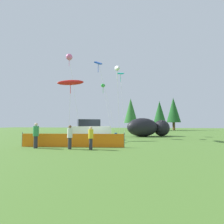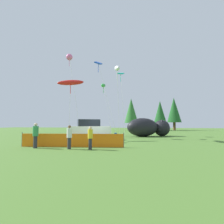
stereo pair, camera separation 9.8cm
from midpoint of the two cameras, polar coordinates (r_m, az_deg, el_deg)
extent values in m
plane|color=#4C752D|center=(17.97, -3.70, -9.60)|extent=(120.00, 120.00, 0.00)
cube|color=white|center=(20.05, -6.97, -6.44)|extent=(4.72, 3.61, 1.28)
cube|color=#1E232D|center=(19.99, -7.57, -3.51)|extent=(2.90, 2.58, 0.77)
cylinder|color=black|center=(21.20, -3.71, -7.93)|extent=(0.63, 0.49, 0.58)
cylinder|color=black|center=(19.49, -2.57, -8.30)|extent=(0.63, 0.49, 0.58)
cylinder|color=black|center=(20.78, -11.12, -7.95)|extent=(0.63, 0.49, 0.58)
cylinder|color=black|center=(19.03, -10.64, -8.35)|extent=(0.63, 0.49, 0.58)
cube|color=#1959A5|center=(16.85, 2.15, -8.53)|extent=(0.71, 0.71, 0.03)
cube|color=#1959A5|center=(16.95, 1.34, -7.65)|extent=(0.20, 0.51, 0.50)
cylinder|color=#A5A5AD|center=(16.97, 3.24, -9.22)|extent=(0.02, 0.02, 0.43)
cylinder|color=#A5A5AD|center=(16.55, 2.50, -9.36)|extent=(0.02, 0.02, 0.43)
cylinder|color=#A5A5AD|center=(17.18, 1.81, -9.15)|extent=(0.02, 0.02, 0.43)
cylinder|color=#A5A5AD|center=(16.77, 1.04, -9.29)|extent=(0.02, 0.02, 0.43)
ellipsoid|color=black|center=(25.09, 10.09, -4.93)|extent=(5.30, 4.48, 2.60)
ellipsoid|color=white|center=(25.11, 10.11, -6.27)|extent=(3.53, 3.12, 1.17)
sphere|color=black|center=(26.65, 16.03, -5.05)|extent=(2.34, 2.34, 2.34)
cone|color=black|center=(27.22, 15.89, -3.05)|extent=(0.66, 0.66, 0.70)
cone|color=black|center=(26.06, 16.11, -3.02)|extent=(0.66, 0.66, 0.70)
cube|color=orange|center=(14.08, -12.78, -9.01)|extent=(7.99, 1.08, 1.03)
cylinder|color=#4C4C51|center=(15.69, -27.16, -7.96)|extent=(0.05, 0.05, 1.13)
cylinder|color=#4C4C51|center=(13.51, 4.04, -9.10)|extent=(0.05, 0.05, 1.13)
cylinder|color=#2D2D38|center=(12.98, -13.58, -9.94)|extent=(0.25, 0.25, 0.81)
cylinder|color=silver|center=(12.92, -13.53, -6.67)|extent=(0.37, 0.37, 0.67)
sphere|color=brown|center=(12.90, -13.49, -4.69)|extent=(0.22, 0.22, 0.22)
cylinder|color=#2D2D38|center=(14.31, -23.59, -8.99)|extent=(0.28, 0.28, 0.89)
cylinder|color=#338C4C|center=(14.26, -23.50, -5.73)|extent=(0.41, 0.41, 0.74)
sphere|color=beige|center=(14.25, -23.45, -3.76)|extent=(0.24, 0.24, 0.24)
cylinder|color=#2D2D38|center=(12.55, -6.90, -10.32)|extent=(0.24, 0.24, 0.77)
cylinder|color=yellow|center=(12.49, -6.87, -7.11)|extent=(0.35, 0.35, 0.64)
sphere|color=beige|center=(12.47, -6.86, -5.16)|extent=(0.21, 0.21, 0.21)
cylinder|color=silver|center=(24.17, -11.88, 5.13)|extent=(2.05, 0.45, 11.08)
sphere|color=pink|center=(26.18, -13.64, 17.02)|extent=(0.89, 0.89, 0.89)
cylinder|color=pink|center=(25.94, -13.67, 15.57)|extent=(0.06, 0.06, 1.20)
cylinder|color=silver|center=(23.20, -1.36, 4.20)|extent=(2.70, 0.35, 10.11)
cube|color=blue|center=(24.88, -4.38, 15.65)|extent=(0.98, 0.93, 0.77)
cylinder|color=blue|center=(24.66, -4.39, 14.12)|extent=(0.06, 0.06, 1.20)
cylinder|color=silver|center=(26.74, 3.60, 2.72)|extent=(0.75, 0.89, 9.72)
cube|color=#19B2B2|center=(28.18, 2.94, 12.47)|extent=(1.07, 1.02, 0.59)
cylinder|color=#19B2B2|center=(27.99, 2.95, 11.10)|extent=(0.06, 0.06, 1.20)
cylinder|color=silver|center=(21.17, -13.54, 0.38)|extent=(0.35, 0.47, 6.65)
ellipsoid|color=red|center=(21.41, -13.25, 9.34)|extent=(3.13, 1.61, 0.84)
cylinder|color=red|center=(21.26, -13.28, 7.51)|extent=(0.06, 0.06, 1.20)
cylinder|color=silver|center=(27.16, -1.35, 0.89)|extent=(1.96, 2.22, 8.10)
ellipsoid|color=green|center=(29.04, -2.74, 8.66)|extent=(0.74, 2.03, 1.03)
cylinder|color=green|center=(28.90, -2.75, 7.31)|extent=(0.06, 0.06, 1.20)
cylinder|color=silver|center=(21.07, 2.22, 2.77)|extent=(0.19, 0.85, 8.46)
ellipsoid|color=white|center=(21.59, 1.80, 14.11)|extent=(1.35, 3.00, 1.39)
cylinder|color=white|center=(21.39, 1.80, 12.33)|extent=(0.06, 0.06, 1.20)
cylinder|color=brown|center=(48.25, 15.56, -4.72)|extent=(0.60, 0.60, 1.89)
cone|color=#1E5623|center=(48.34, 15.48, -0.03)|extent=(3.32, 3.32, 6.03)
cylinder|color=brown|center=(51.88, 19.75, -4.40)|extent=(0.70, 0.70, 2.18)
cone|color=#1E5623|center=(52.02, 19.64, 0.65)|extent=(3.84, 3.84, 6.98)
cylinder|color=brown|center=(46.05, 6.37, -4.80)|extent=(0.65, 0.65, 2.02)
cone|color=#2D6B2D|center=(46.17, 6.33, 0.46)|extent=(3.55, 3.55, 6.46)
camera|label=1|loc=(0.05, -89.87, -0.01)|focal=28.00mm
camera|label=2|loc=(0.05, 90.13, 0.01)|focal=28.00mm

